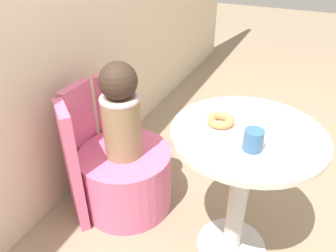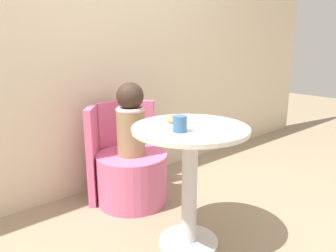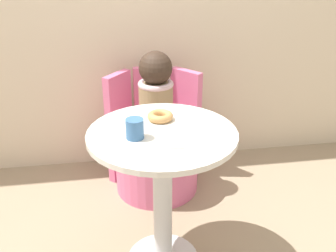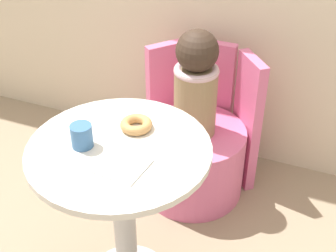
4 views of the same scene
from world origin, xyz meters
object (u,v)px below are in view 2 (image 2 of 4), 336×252
Objects in this scene: tub_chair at (132,178)px; child_figure at (131,119)px; round_table at (190,162)px; cup at (180,124)px; donut at (176,119)px.

tub_chair is 0.99× the size of child_figure.
round_table is at bearing -94.86° from child_figure.
round_table is at bearing 18.75° from cup.
round_table is 1.37× the size of child_figure.
cup is (-0.17, -0.70, 0.58)m from tub_chair.
donut is at bearing 85.93° from round_table.
child_figure reaches higher than donut.
child_figure is 6.24× the size of cup.
donut is (0.01, 0.12, 0.22)m from round_table.
cup reaches higher than tub_chair.
tub_chair is 6.15× the size of cup.
child_figure is at bearing 85.14° from round_table.
round_table is 0.25m from donut.
child_figure is at bearing 75.95° from cup.
tub_chair is (0.06, 0.66, -0.33)m from round_table.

